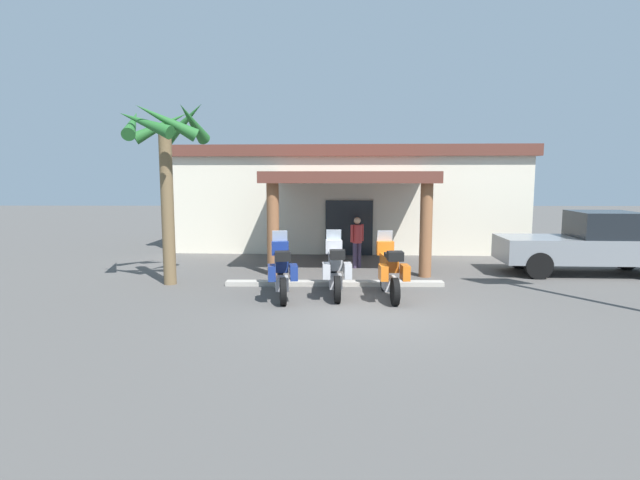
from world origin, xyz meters
name	(u,v)px	position (x,y,z in m)	size (l,w,h in m)	color
ground_plane	(366,312)	(0.00, 0.00, 0.00)	(80.00, 80.00, 0.00)	#514F4C
motel_building	(349,196)	(0.13, 10.93, 2.14)	(14.44, 10.81, 4.21)	silver
motorcycle_blue	(282,270)	(-2.00, 1.31, 0.70)	(0.79, 2.21, 1.61)	black
motorcycle_silver	(335,269)	(-0.65, 1.56, 0.70)	(0.72, 2.21, 1.61)	black
motorcycle_orange	(390,270)	(0.70, 1.34, 0.70)	(0.72, 2.21, 1.61)	black
pedestrian	(357,239)	(0.14, 5.51, 0.97)	(0.45, 0.34, 1.68)	#3F334C
pickup_truck_gray	(590,244)	(7.27, 4.50, 0.94)	(5.28, 2.14, 1.95)	black
palm_tree_roadside	(165,148)	(-5.29, 2.86, 3.78)	(2.27, 2.46, 5.19)	brown
curb_strip	(335,283)	(-0.65, 2.77, 0.06)	(6.06, 0.36, 0.12)	#ADA89E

